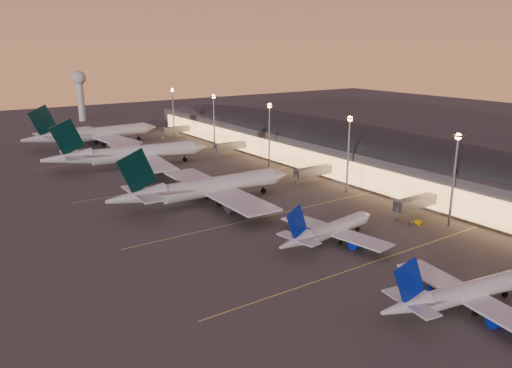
% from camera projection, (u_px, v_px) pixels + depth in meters
% --- Properties ---
extents(ground, '(700.00, 700.00, 0.00)m').
position_uv_depth(ground, '(356.00, 255.00, 118.62)').
color(ground, '#44423F').
extents(airliner_narrow_south, '(36.28, 32.76, 12.97)m').
position_uv_depth(airliner_narrow_south, '(460.00, 294.00, 93.00)').
color(airliner_narrow_south, silver).
rests_on(airliner_narrow_south, ground).
extents(airliner_narrow_north, '(35.43, 31.97, 12.66)m').
position_uv_depth(airliner_narrow_north, '(329.00, 231.00, 125.24)').
color(airliner_narrow_north, silver).
rests_on(airliner_narrow_north, ground).
extents(airliner_wide_near, '(62.67, 56.94, 20.09)m').
position_uv_depth(airliner_wide_near, '(206.00, 188.00, 155.87)').
color(airliner_wide_near, silver).
rests_on(airliner_wide_near, ground).
extents(airliner_wide_mid, '(67.67, 61.99, 21.64)m').
position_uv_depth(airliner_wide_mid, '(130.00, 154.00, 202.48)').
color(airliner_wide_mid, silver).
rests_on(airliner_wide_mid, ground).
extents(airliner_wide_far, '(68.83, 63.06, 22.01)m').
position_uv_depth(airliner_wide_far, '(94.00, 134.00, 247.10)').
color(airliner_wide_far, silver).
rests_on(airliner_wide_far, ground).
extents(terminal_building, '(56.35, 255.00, 17.46)m').
position_uv_depth(terminal_building, '(337.00, 144.00, 207.55)').
color(terminal_building, '#4A4A50').
rests_on(terminal_building, ground).
extents(light_masts, '(2.20, 217.20, 25.90)m').
position_uv_depth(light_masts, '(301.00, 131.00, 185.19)').
color(light_masts, slate).
rests_on(light_masts, ground).
extents(radar_tower, '(9.00, 9.00, 32.50)m').
position_uv_depth(radar_tower, '(80.00, 87.00, 324.79)').
color(radar_tower, silver).
rests_on(radar_tower, ground).
extents(lane_markings, '(90.00, 180.36, 0.00)m').
position_uv_depth(lane_markings, '(260.00, 211.00, 150.40)').
color(lane_markings, '#D8C659').
rests_on(lane_markings, ground).
extents(baggage_tug_c, '(3.71, 2.53, 1.03)m').
position_uv_depth(baggage_tug_c, '(416.00, 223.00, 139.07)').
color(baggage_tug_c, '#D49901').
rests_on(baggage_tug_c, ground).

